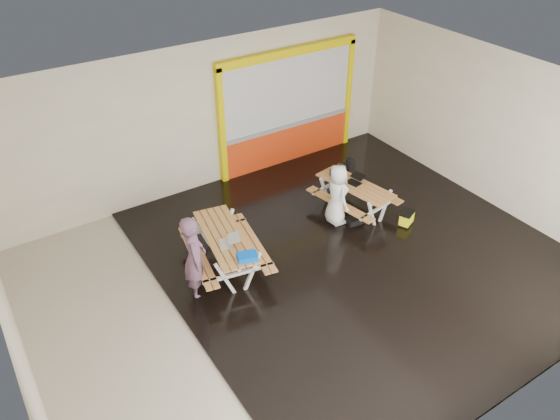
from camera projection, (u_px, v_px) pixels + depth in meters
room at (308, 199)px, 9.59m from camera, size 10.02×8.02×3.52m
deck at (355, 251)px, 11.13m from camera, size 7.50×7.98×0.05m
kiosk at (288, 110)px, 13.47m from camera, size 3.88×0.16×3.00m
picnic_table_left at (225, 243)px, 10.39m from camera, size 1.68×2.21×0.80m
picnic_table_right at (355, 191)px, 12.04m from camera, size 1.53×2.00×0.72m
person_left at (195, 257)px, 9.68m from camera, size 0.61×0.73×1.71m
person_right at (337, 195)px, 11.53m from camera, size 0.53×0.73×1.38m
laptop_left at (229, 242)px, 10.04m from camera, size 0.48×0.46×0.16m
laptop_right at (355, 180)px, 11.99m from camera, size 0.41×0.38×0.15m
blue_pouch at (247, 257)px, 9.68m from camera, size 0.41×0.35×0.10m
toolbox at (338, 171)px, 12.27m from camera, size 0.42×0.30×0.22m
backpack at (349, 168)px, 12.68m from camera, size 0.30×0.23×0.44m
dark_case at (354, 220)px, 11.88m from camera, size 0.38×0.31×0.13m
fluke_bag at (407, 219)px, 11.78m from camera, size 0.42×0.36×0.31m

